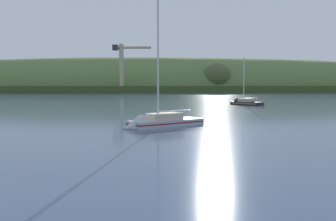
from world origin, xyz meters
name	(u,v)px	position (x,y,z in m)	size (l,w,h in m)	color
far_shoreline_hill	(175,91)	(9.04, 212.55, 0.18)	(578.50, 110.23, 39.38)	#3C4E24
dockside_crane	(122,68)	(-17.78, 174.06, 11.71)	(18.24, 4.98, 23.06)	#4C4C51
sailboat_near_mooring	(157,124)	(-1.41, 31.47, 0.22)	(8.24, 6.88, 12.90)	#ADB2BC
sailboat_midwater_white	(243,104)	(15.45, 68.75, 0.17)	(6.17, 7.30, 10.56)	#232328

